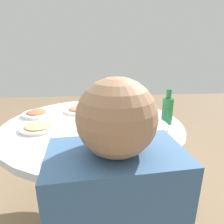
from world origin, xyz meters
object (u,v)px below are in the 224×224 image
at_px(round_dining_table, 94,138).
at_px(rice_bowl, 140,131).
at_px(dish_greens, 70,155).
at_px(dish_noodles, 38,127).
at_px(green_bottle, 167,110).
at_px(dish_tofu_braise, 37,113).
at_px(tea_cup_near, 94,98).
at_px(tea_cup_side, 90,101).
at_px(tea_cup_far, 111,101).
at_px(soup_bowl, 125,110).
at_px(dish_shrimp, 79,109).

xyz_separation_m(round_dining_table, rice_bowl, (-0.28, 0.27, 0.17)).
relative_size(round_dining_table, dish_greens, 5.27).
height_order(round_dining_table, dish_greens, dish_greens).
relative_size(dish_noodles, green_bottle, 0.97).
relative_size(dish_noodles, dish_tofu_braise, 1.11).
bearing_deg(tea_cup_near, tea_cup_side, 71.27).
relative_size(dish_tofu_braise, tea_cup_near, 3.14).
distance_m(rice_bowl, dish_tofu_braise, 0.85).
distance_m(green_bottle, tea_cup_side, 0.76).
relative_size(dish_tofu_braise, tea_cup_side, 2.90).
bearing_deg(round_dining_table, dish_tofu_braise, -22.62).
distance_m(round_dining_table, tea_cup_side, 0.49).
distance_m(dish_greens, dish_tofu_braise, 0.73).
bearing_deg(tea_cup_far, dish_noodles, 45.57).
bearing_deg(dish_tofu_braise, soup_bowl, 178.84).
xyz_separation_m(soup_bowl, tea_cup_far, (0.09, -0.27, -0.00)).
xyz_separation_m(dish_shrimp, dish_tofu_braise, (0.32, 0.08, 0.00)).
bearing_deg(soup_bowl, dish_noodles, 22.88).
bearing_deg(dish_greens, tea_cup_near, -95.92).
bearing_deg(rice_bowl, dish_greens, 26.54).
bearing_deg(rice_bowl, soup_bowl, -86.41).
distance_m(dish_greens, tea_cup_near, 1.04).
bearing_deg(dish_tofu_braise, dish_noodles, 107.82).
bearing_deg(dish_noodles, dish_shrimp, -124.29).
bearing_deg(dish_shrimp, rice_bowl, 126.44).
distance_m(dish_noodles, tea_cup_far, 0.74).
bearing_deg(green_bottle, dish_noodles, 2.19).
relative_size(rice_bowl, dish_tofu_braise, 1.48).
xyz_separation_m(round_dining_table, tea_cup_side, (0.03, -0.47, 0.16)).
distance_m(dish_noodles, green_bottle, 0.87).
distance_m(tea_cup_near, tea_cup_far, 0.21).
height_order(dish_greens, dish_tofu_braise, dish_greens).
distance_m(dish_greens, dish_shrimp, 0.72).
relative_size(soup_bowl, dish_noodles, 1.31).
bearing_deg(round_dining_table, soup_bowl, -145.82).
xyz_separation_m(rice_bowl, tea_cup_side, (0.31, -0.74, -0.01)).
bearing_deg(tea_cup_far, tea_cup_side, -7.48).
xyz_separation_m(rice_bowl, tea_cup_far, (0.11, -0.71, -0.01)).
height_order(rice_bowl, dish_greens, rice_bowl).
bearing_deg(tea_cup_side, dish_noodles, 59.98).
bearing_deg(soup_bowl, round_dining_table, 34.18).
height_order(tea_cup_near, tea_cup_side, tea_cup_side).
distance_m(round_dining_table, rice_bowl, 0.42).
distance_m(dish_tofu_braise, tea_cup_far, 0.66).
relative_size(tea_cup_near, tea_cup_side, 0.92).
bearing_deg(round_dining_table, dish_noodles, 13.54).
xyz_separation_m(rice_bowl, dish_shrimp, (0.39, -0.53, -0.03)).
xyz_separation_m(round_dining_table, dish_shrimp, (0.12, -0.26, 0.14)).
bearing_deg(tea_cup_side, tea_cup_far, 172.52).
bearing_deg(green_bottle, tea_cup_side, -43.61).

